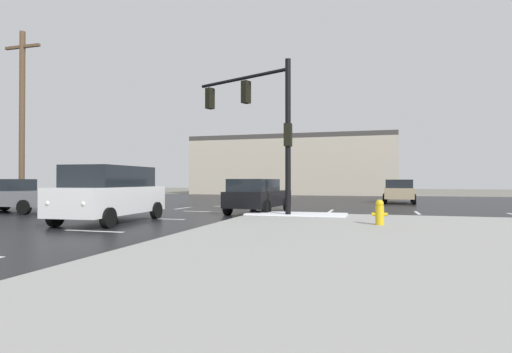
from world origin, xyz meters
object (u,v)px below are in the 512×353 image
Objects in this scene: sedan_black at (258,195)px; suv_white at (110,193)px; traffic_signal_mast at (262,115)px; sedan_grey at (11,195)px; sedan_tan at (399,191)px; fire_hydrant at (380,212)px; utility_pole_mid at (22,116)px.

suv_white reaches higher than sedan_black.
traffic_signal_mast is 12.61m from sedan_grey.
traffic_signal_mast is 14.53m from sedan_tan.
suv_white reaches higher than sedan_tan.
sedan_black is (-0.68, 1.78, -3.40)m from traffic_signal_mast.
sedan_tan is at bearing 36.36° from sedan_grey.
fire_hydrant is 7.10m from sedan_black.
fire_hydrant is at bearing 177.43° from sedan_tan.
traffic_signal_mast is at bearing 157.19° from sedan_tan.
sedan_black is 0.94× the size of suv_white.
suv_white is at bearing -26.96° from utility_pole_mid.
fire_hydrant is (4.62, -2.94, -3.72)m from traffic_signal_mast.
sedan_black and sedan_tan have the same top height.
sedan_black reaches higher than fire_hydrant.
sedan_tan is at bearing 143.27° from suv_white.
fire_hydrant is at bearing 90.92° from suv_white.
sedan_tan is 23.15m from utility_pole_mid.
traffic_signal_mast reaches higher than suv_white.
traffic_signal_mast is 3.90m from sedan_black.
fire_hydrant is 0.08× the size of utility_pole_mid.
utility_pole_mid is (-8.56, 4.35, 3.81)m from suv_white.
sedan_black is 1.01× the size of sedan_tan.
suv_white is at bearing 59.74° from traffic_signal_mast.
traffic_signal_mast is at bearing 4.08° from sedan_grey.
sedan_black and sedan_grey have the same top height.
suv_white reaches higher than sedan_grey.
utility_pole_mid reaches higher than fire_hydrant.
sedan_grey is at bearing 108.34° from sedan_black.
traffic_signal_mast is 13.29m from utility_pole_mid.
traffic_signal_mast is 1.36× the size of sedan_grey.
fire_hydrant is 15.73m from sedan_tan.
utility_pole_mid reaches higher than sedan_black.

